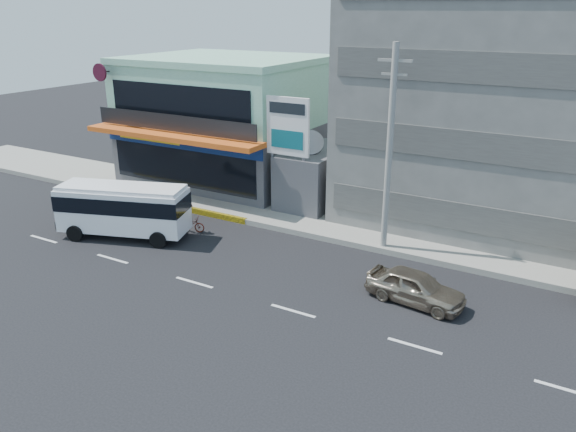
% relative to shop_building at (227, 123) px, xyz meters
% --- Properties ---
extents(ground, '(120.00, 120.00, 0.00)m').
position_rel_shop_building_xyz_m(ground, '(8.00, -13.95, -4.00)').
color(ground, black).
rests_on(ground, ground).
extents(sidewalk, '(70.00, 5.00, 0.30)m').
position_rel_shop_building_xyz_m(sidewalk, '(13.00, -4.45, -3.85)').
color(sidewalk, gray).
rests_on(sidewalk, ground).
extents(shop_building, '(12.40, 11.70, 8.00)m').
position_rel_shop_building_xyz_m(shop_building, '(0.00, 0.00, 0.00)').
color(shop_building, '#434348').
rests_on(shop_building, ground).
extents(concrete_building, '(16.00, 12.00, 14.00)m').
position_rel_shop_building_xyz_m(concrete_building, '(18.00, 1.05, 3.00)').
color(concrete_building, gray).
rests_on(concrete_building, ground).
extents(gap_structure, '(3.00, 6.00, 3.50)m').
position_rel_shop_building_xyz_m(gap_structure, '(8.00, -1.95, -2.25)').
color(gap_structure, '#434348').
rests_on(gap_structure, ground).
extents(satellite_dish, '(1.50, 1.50, 0.15)m').
position_rel_shop_building_xyz_m(satellite_dish, '(8.00, -2.95, -0.42)').
color(satellite_dish, slate).
rests_on(satellite_dish, gap_structure).
extents(billboard, '(2.60, 0.18, 6.90)m').
position_rel_shop_building_xyz_m(billboard, '(7.50, -4.75, 0.93)').
color(billboard, gray).
rests_on(billboard, ground).
extents(utility_pole_near, '(1.60, 0.30, 10.00)m').
position_rel_shop_building_xyz_m(utility_pole_near, '(14.00, -6.55, 1.15)').
color(utility_pole_near, '#999993').
rests_on(utility_pole_near, ground).
extents(minibus, '(7.06, 4.19, 2.82)m').
position_rel_shop_building_xyz_m(minibus, '(1.50, -11.54, -2.32)').
color(minibus, white).
rests_on(minibus, ground).
extents(sedan, '(4.25, 2.13, 1.39)m').
position_rel_shop_building_xyz_m(sedan, '(16.98, -10.84, -3.30)').
color(sedan, tan).
rests_on(sedan, ground).
extents(motorcycle_rider, '(1.72, 1.02, 2.08)m').
position_rel_shop_building_xyz_m(motorcycle_rider, '(4.00, -9.27, -3.31)').
color(motorcycle_rider, '#56170C').
rests_on(motorcycle_rider, ground).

